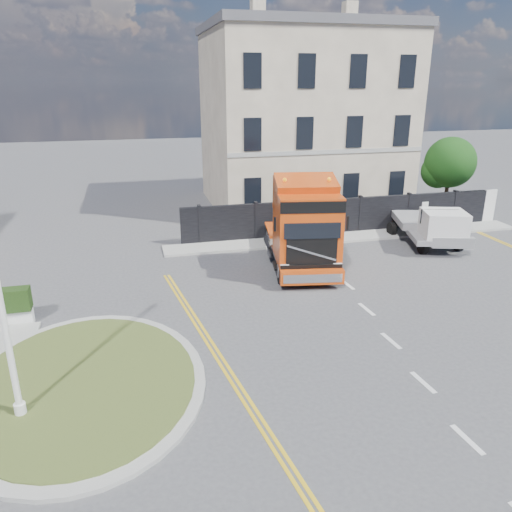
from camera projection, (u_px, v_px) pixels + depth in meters
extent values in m
plane|color=#424244|center=(289.00, 313.00, 18.43)|extent=(120.00, 120.00, 0.00)
cylinder|color=#989892|center=(84.00, 383.00, 14.07)|extent=(6.80, 6.80, 0.12)
cylinder|color=#3B4A1D|center=(84.00, 381.00, 14.04)|extent=(6.20, 6.20, 0.05)
cube|color=black|center=(343.00, 216.00, 27.70)|extent=(18.00, 0.25, 2.00)
cube|color=silver|center=(476.00, 207.00, 29.65)|extent=(2.60, 0.12, 2.00)
cube|color=beige|center=(301.00, 122.00, 33.06)|extent=(12.00, 10.00, 11.00)
cube|color=#4E4E53|center=(304.00, 27.00, 31.14)|extent=(12.30, 10.30, 0.50)
cube|color=beige|center=(258.00, 12.00, 30.20)|extent=(0.80, 0.80, 1.60)
cube|color=beige|center=(349.00, 15.00, 31.58)|extent=(0.80, 0.80, 1.60)
cylinder|color=#382619|center=(446.00, 193.00, 32.33)|extent=(0.24, 0.24, 2.40)
sphere|color=black|center=(450.00, 162.00, 31.66)|extent=(3.20, 3.20, 3.20)
sphere|color=black|center=(438.00, 171.00, 32.11)|extent=(2.20, 2.20, 2.20)
cube|color=#989892|center=(349.00, 237.00, 27.19)|extent=(20.00, 1.60, 0.12)
cube|color=black|center=(299.00, 245.00, 23.51)|extent=(3.65, 6.93, 0.47)
cube|color=#C03E0D|center=(307.00, 226.00, 21.30)|extent=(3.04, 3.13, 2.93)
cube|color=#C03E0D|center=(303.00, 193.00, 21.93)|extent=(2.74, 1.37, 1.46)
cube|color=black|center=(313.00, 225.00, 19.90)|extent=(2.28, 0.46, 1.10)
cube|color=#C03E0D|center=(312.00, 277.00, 20.29)|extent=(2.64, 0.81, 0.58)
cylinder|color=black|center=(282.00, 271.00, 21.00)|extent=(0.52, 1.13, 1.09)
cylinder|color=gray|center=(282.00, 271.00, 21.00)|extent=(0.47, 0.65, 0.60)
cylinder|color=black|center=(335.00, 270.00, 21.16)|extent=(0.52, 1.13, 1.09)
cylinder|color=gray|center=(335.00, 270.00, 21.16)|extent=(0.47, 0.65, 0.60)
cylinder|color=black|center=(273.00, 244.00, 24.50)|extent=(0.52, 1.13, 1.09)
cylinder|color=gray|center=(273.00, 244.00, 24.50)|extent=(0.47, 0.65, 0.60)
cylinder|color=black|center=(318.00, 243.00, 24.65)|extent=(0.52, 1.13, 1.09)
cylinder|color=gray|center=(318.00, 243.00, 24.65)|extent=(0.47, 0.65, 0.60)
cylinder|color=black|center=(270.00, 236.00, 25.68)|extent=(0.52, 1.13, 1.09)
cylinder|color=gray|center=(270.00, 236.00, 25.68)|extent=(0.47, 0.65, 0.60)
cylinder|color=black|center=(314.00, 235.00, 25.83)|extent=(0.52, 1.13, 1.09)
cylinder|color=gray|center=(314.00, 235.00, 25.83)|extent=(0.47, 0.65, 0.60)
cube|color=slate|center=(424.00, 229.00, 26.16)|extent=(3.39, 5.40, 0.26)
cube|color=silver|center=(444.00, 225.00, 24.50)|extent=(2.46, 2.39, 1.36)
cylinder|color=black|center=(423.00, 247.00, 24.62)|extent=(0.26, 0.73, 0.73)
cylinder|color=black|center=(458.00, 244.00, 25.07)|extent=(0.26, 0.73, 0.73)
cylinder|color=black|center=(392.00, 229.00, 27.50)|extent=(0.26, 0.73, 0.73)
cylinder|color=black|center=(424.00, 227.00, 27.95)|extent=(0.26, 0.73, 0.73)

